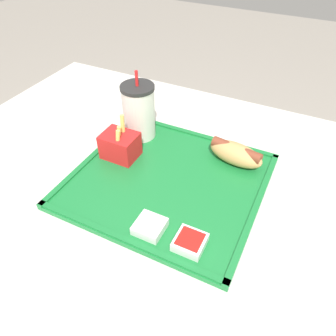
# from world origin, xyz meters

# --- Properties ---
(ground_plane) EXTENTS (8.00, 8.00, 0.00)m
(ground_plane) POSITION_xyz_m (0.00, 0.00, 0.00)
(ground_plane) COLOR gray
(dining_table) EXTENTS (1.19, 0.82, 0.75)m
(dining_table) POSITION_xyz_m (0.00, 0.00, 0.37)
(dining_table) COLOR beige
(dining_table) RESTS_ON ground_plane
(food_tray) EXTENTS (0.39, 0.36, 0.01)m
(food_tray) POSITION_xyz_m (-0.02, 0.00, 0.75)
(food_tray) COLOR #197233
(food_tray) RESTS_ON dining_table
(soda_cup) EXTENTS (0.08, 0.08, 0.17)m
(soda_cup) POSITION_xyz_m (-0.16, 0.12, 0.82)
(soda_cup) COLOR silver
(soda_cup) RESTS_ON food_tray
(hot_dog_far) EXTENTS (0.13, 0.07, 0.05)m
(hot_dog_far) POSITION_xyz_m (0.09, 0.12, 0.78)
(hot_dog_far) COLOR tan
(hot_dog_far) RESTS_ON food_tray
(fries_carton) EXTENTS (0.08, 0.06, 0.10)m
(fries_carton) POSITION_xyz_m (-0.15, 0.02, 0.79)
(fries_carton) COLOR red
(fries_carton) RESTS_ON food_tray
(sauce_cup_mayo) EXTENTS (0.05, 0.05, 0.02)m
(sauce_cup_mayo) POSITION_xyz_m (0.01, -0.13, 0.77)
(sauce_cup_mayo) COLOR silver
(sauce_cup_mayo) RESTS_ON food_tray
(sauce_cup_ketchup) EXTENTS (0.05, 0.05, 0.02)m
(sauce_cup_ketchup) POSITION_xyz_m (0.08, -0.13, 0.77)
(sauce_cup_ketchup) COLOR silver
(sauce_cup_ketchup) RESTS_ON food_tray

